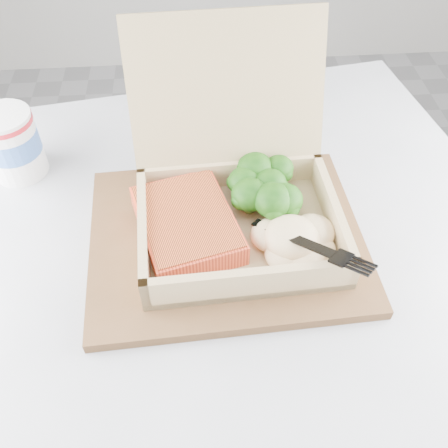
{
  "coord_description": "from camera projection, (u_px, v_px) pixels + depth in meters",
  "views": [
    {
      "loc": [
        0.1,
        -0.06,
        1.2
      ],
      "look_at": [
        0.13,
        0.33,
        0.76
      ],
      "focal_mm": 40.0,
      "sensor_mm": 36.0,
      "label": 1
    }
  ],
  "objects": [
    {
      "name": "salmon_fillet",
      "position": [
        187.0,
        225.0,
        0.59
      ],
      "size": [
        0.14,
        0.16,
        0.03
      ],
      "primitive_type": "cube",
      "rotation": [
        0.0,
        0.0,
        0.26
      ],
      "color": "#E8542D",
      "rests_on": "takeout_container"
    },
    {
      "name": "paper_cup",
      "position": [
        11.0,
        142.0,
        0.67
      ],
      "size": [
        0.08,
        0.08,
        0.1
      ],
      "color": "white",
      "rests_on": "cafe_table"
    },
    {
      "name": "cafe_table",
      "position": [
        230.0,
        333.0,
        0.74
      ],
      "size": [
        0.87,
        0.87,
        0.72
      ],
      "rotation": [
        0.0,
        0.0,
        0.16
      ],
      "color": "black",
      "rests_on": "floor"
    },
    {
      "name": "mashed_potatoes",
      "position": [
        292.0,
        237.0,
        0.57
      ],
      "size": [
        0.11,
        0.09,
        0.04
      ],
      "primitive_type": "ellipsoid",
      "color": "beige",
      "rests_on": "takeout_container"
    },
    {
      "name": "broccoli_pile",
      "position": [
        269.0,
        189.0,
        0.62
      ],
      "size": [
        0.11,
        0.11,
        0.04
      ],
      "primitive_type": null,
      "color": "#2C6B17",
      "rests_on": "takeout_container"
    },
    {
      "name": "takeout_container",
      "position": [
        235.0,
        183.0,
        0.6
      ],
      "size": [
        0.25,
        0.26,
        0.22
      ],
      "rotation": [
        0.0,
        0.0,
        0.04
      ],
      "color": "#9F8A5F",
      "rests_on": "serving_tray"
    },
    {
      "name": "receipt",
      "position": [
        200.0,
        143.0,
        0.75
      ],
      "size": [
        0.11,
        0.16,
        0.0
      ],
      "primitive_type": "cube",
      "rotation": [
        0.0,
        0.0,
        0.21
      ],
      "color": "white",
      "rests_on": "cafe_table"
    },
    {
      "name": "serving_tray",
      "position": [
        226.0,
        238.0,
        0.62
      ],
      "size": [
        0.34,
        0.28,
        0.01
      ],
      "primitive_type": "cube",
      "rotation": [
        0.0,
        0.0,
        0.04
      ],
      "color": "brown",
      "rests_on": "cafe_table"
    },
    {
      "name": "plastic_fork",
      "position": [
        278.0,
        228.0,
        0.56
      ],
      "size": [
        0.12,
        0.13,
        0.03
      ],
      "rotation": [
        0.0,
        0.0,
        3.87
      ],
      "color": "black",
      "rests_on": "mashed_potatoes"
    }
  ]
}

